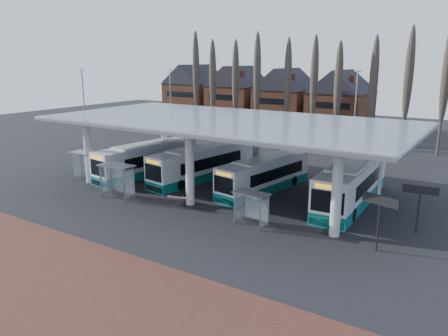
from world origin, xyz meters
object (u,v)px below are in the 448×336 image
Objects in this scene: bus_1 at (201,164)px; bus_2 at (265,175)px; bus_3 at (352,184)px; shelter_2 at (252,201)px; shelter_1 at (118,174)px; shelter_0 at (88,160)px; bus_0 at (148,160)px.

bus_2 is (7.00, 0.07, -0.10)m from bus_1.
bus_3 reaches higher than shelter_2.
bus_1 is 8.79m from shelter_1.
bus_3 reaches higher than shelter_0.
shelter_1 is (3.04, -6.99, 0.55)m from bus_0.
shelter_2 is at bearing -29.03° from bus_1.
shelter_2 is at bearing -14.44° from bus_0.
bus_1 is 12.79m from shelter_2.
bus_1 reaches higher than shelter_2.
bus_3 is at bearing 13.55° from bus_2.
shelter_0 is 19.14m from shelter_2.
shelter_2 is at bearing 0.62° from shelter_1.
bus_0 is at bearing 111.29° from shelter_1.
bus_0 is at bearing -156.93° from bus_1.
bus_0 is at bearing 48.41° from shelter_0.
bus_1 is at bearing 22.24° from bus_0.
bus_2 is at bearing -177.39° from bus_3.
bus_2 is 17.13m from shelter_0.
shelter_2 is (19.07, -1.60, -0.30)m from shelter_0.
bus_1 is 0.94× the size of bus_3.
bus_3 is at bearing 13.67° from bus_0.
bus_3 is (20.12, 2.12, 0.12)m from bus_0.
bus_1 is 14.63m from bus_3.
bus_0 reaches higher than bus_2.
shelter_1 is at bearing -153.95° from bus_3.
shelter_1 is at bearing -24.92° from shelter_0.
bus_2 is (12.51, 1.50, -0.10)m from bus_0.
bus_2 is 3.52× the size of shelter_0.
bus_2 is at bearing 9.07° from bus_1.
bus_1 is at bearing -179.32° from bus_3.
bus_0 is 16.89m from shelter_2.
bus_0 is 5.88m from shelter_0.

